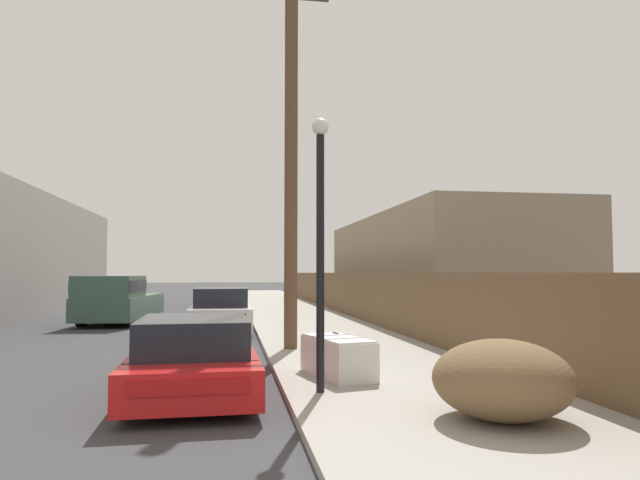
% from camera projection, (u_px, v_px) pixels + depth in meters
% --- Properties ---
extents(sidewalk_curb, '(4.20, 63.00, 0.12)m').
position_uv_depth(sidewalk_curb, '(294.00, 313.00, 25.84)').
color(sidewalk_curb, '#9E998E').
rests_on(sidewalk_curb, ground).
extents(discarded_fridge, '(1.08, 1.79, 0.68)m').
position_uv_depth(discarded_fridge, '(338.00, 357.00, 9.64)').
color(discarded_fridge, silver).
rests_on(discarded_fridge, sidewalk_curb).
extents(parked_sports_car_red, '(1.95, 4.42, 1.19)m').
position_uv_depth(parked_sports_car_red, '(194.00, 358.00, 8.81)').
color(parked_sports_car_red, red).
rests_on(parked_sports_car_red, ground).
extents(car_parked_mid, '(1.82, 4.20, 1.40)m').
position_uv_depth(car_parked_mid, '(221.00, 312.00, 17.61)').
color(car_parked_mid, silver).
rests_on(car_parked_mid, ground).
extents(pickup_truck, '(2.50, 5.76, 1.76)m').
position_uv_depth(pickup_truck, '(117.00, 300.00, 20.91)').
color(pickup_truck, '#385647').
rests_on(pickup_truck, ground).
extents(utility_pole, '(1.80, 0.31, 9.29)m').
position_uv_depth(utility_pole, '(291.00, 145.00, 13.41)').
color(utility_pole, brown).
rests_on(utility_pole, sidewalk_curb).
extents(street_lamp, '(0.26, 0.26, 4.07)m').
position_uv_depth(street_lamp, '(320.00, 229.00, 8.46)').
color(street_lamp, black).
rests_on(street_lamp, sidewalk_curb).
extents(brush_pile, '(1.64, 1.69, 0.95)m').
position_uv_depth(brush_pile, '(502.00, 379.00, 6.79)').
color(brush_pile, brown).
rests_on(brush_pile, sidewalk_curb).
extents(wooden_fence, '(0.08, 41.51, 1.75)m').
position_uv_depth(wooden_fence, '(348.00, 294.00, 23.72)').
color(wooden_fence, brown).
rests_on(wooden_fence, sidewalk_curb).
extents(building_right_house, '(6.00, 16.95, 4.39)m').
position_uv_depth(building_right_house, '(432.00, 266.00, 26.19)').
color(building_right_house, gray).
rests_on(building_right_house, ground).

